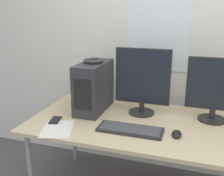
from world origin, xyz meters
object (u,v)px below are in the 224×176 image
headphones (93,61)px  pc_tower (94,87)px  mouse (177,134)px  cell_phone (55,120)px  monitor_right_near (215,89)px  keyboard (130,130)px  monitor_main (143,81)px

headphones → pc_tower: bearing=-90.0°
mouse → cell_phone: bearing=-178.3°
monitor_right_near → mouse: 0.49m
pc_tower → keyboard: pc_tower is taller
headphones → monitor_right_near: (0.96, 0.07, -0.17)m
monitor_right_near → cell_phone: (-1.16, -0.39, -0.25)m
cell_phone → keyboard: bearing=-12.4°
monitor_right_near → monitor_main: bearing=-177.2°
mouse → monitor_right_near: bearing=56.8°
headphones → monitor_right_near: 0.98m
cell_phone → pc_tower: bearing=45.1°
headphones → keyboard: (0.40, -0.31, -0.42)m
pc_tower → keyboard: bearing=-38.1°
monitor_right_near → cell_phone: monitor_right_near is taller
monitor_main → keyboard: (-0.01, -0.35, -0.27)m
monitor_right_near → mouse: bearing=-123.2°
pc_tower → keyboard: 0.54m
monitor_right_near → keyboard: 0.72m
headphones → mouse: size_ratio=1.50×
monitor_right_near → mouse: monitor_right_near is taller
monitor_right_near → mouse: (-0.24, -0.36, -0.24)m
monitor_right_near → cell_phone: size_ratio=3.24×
headphones → keyboard: headphones is taller
headphones → monitor_main: bearing=5.7°
mouse → keyboard: bearing=-176.4°
keyboard → pc_tower: bearing=141.9°
monitor_main → cell_phone: (-0.61, -0.36, -0.28)m
pc_tower → cell_phone: (-0.20, -0.32, -0.20)m
pc_tower → monitor_right_near: monitor_right_near is taller
headphones → monitor_main: 0.43m
pc_tower → monitor_main: bearing=5.9°
pc_tower → mouse: bearing=-22.1°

